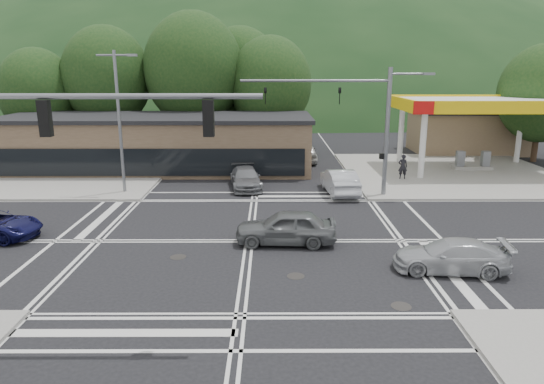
{
  "coord_description": "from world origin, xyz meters",
  "views": [
    {
      "loc": [
        1.01,
        -21.62,
        7.95
      ],
      "look_at": [
        1.09,
        3.88,
        1.4
      ],
      "focal_mm": 32.0,
      "sensor_mm": 36.0,
      "label": 1
    }
  ],
  "objects_px": {
    "car_queue_a": "(340,181)",
    "car_silver_east": "(451,256)",
    "car_grey_center": "(286,227)",
    "pedestrian": "(403,167)",
    "car_queue_b": "(305,153)",
    "car_northbound": "(246,178)"
  },
  "relations": [
    {
      "from": "car_queue_b",
      "to": "pedestrian",
      "type": "distance_m",
      "value": 9.84
    },
    {
      "from": "car_queue_b",
      "to": "pedestrian",
      "type": "bearing_deg",
      "value": 130.74
    },
    {
      "from": "car_queue_a",
      "to": "car_silver_east",
      "type": "bearing_deg",
      "value": 97.62
    },
    {
      "from": "car_queue_a",
      "to": "car_northbound",
      "type": "relative_size",
      "value": 1.03
    },
    {
      "from": "car_grey_center",
      "to": "car_queue_b",
      "type": "bearing_deg",
      "value": 176.41
    },
    {
      "from": "car_northbound",
      "to": "car_queue_b",
      "type": "bearing_deg",
      "value": 55.68
    },
    {
      "from": "car_grey_center",
      "to": "pedestrian",
      "type": "relative_size",
      "value": 2.61
    },
    {
      "from": "car_northbound",
      "to": "pedestrian",
      "type": "distance_m",
      "value": 11.45
    },
    {
      "from": "car_queue_a",
      "to": "car_northbound",
      "type": "distance_m",
      "value": 6.35
    },
    {
      "from": "car_queue_b",
      "to": "car_grey_center",
      "type": "bearing_deg",
      "value": 82.52
    },
    {
      "from": "car_silver_east",
      "to": "car_queue_b",
      "type": "xyz_separation_m",
      "value": [
        -4.22,
        23.47,
        0.16
      ]
    },
    {
      "from": "pedestrian",
      "to": "car_silver_east",
      "type": "bearing_deg",
      "value": 86.68
    },
    {
      "from": "car_grey_center",
      "to": "car_northbound",
      "type": "relative_size",
      "value": 0.98
    },
    {
      "from": "car_grey_center",
      "to": "car_queue_b",
      "type": "relative_size",
      "value": 0.98
    },
    {
      "from": "car_grey_center",
      "to": "pedestrian",
      "type": "bearing_deg",
      "value": 148.49
    },
    {
      "from": "car_queue_b",
      "to": "car_northbound",
      "type": "relative_size",
      "value": 1.0
    },
    {
      "from": "car_queue_b",
      "to": "pedestrian",
      "type": "relative_size",
      "value": 2.67
    },
    {
      "from": "car_northbound",
      "to": "car_silver_east",
      "type": "bearing_deg",
      "value": -65.54
    },
    {
      "from": "car_queue_b",
      "to": "car_northbound",
      "type": "bearing_deg",
      "value": 62.73
    },
    {
      "from": "car_queue_a",
      "to": "pedestrian",
      "type": "bearing_deg",
      "value": -149.05
    },
    {
      "from": "pedestrian",
      "to": "car_queue_b",
      "type": "bearing_deg",
      "value": -43.32
    },
    {
      "from": "car_northbound",
      "to": "car_queue_a",
      "type": "bearing_deg",
      "value": -21.35
    }
  ]
}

